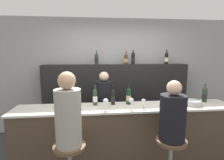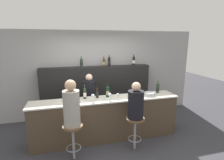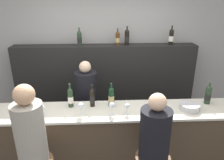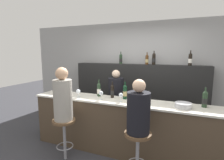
{
  "view_description": "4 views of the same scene",
  "coord_description": "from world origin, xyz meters",
  "px_view_note": "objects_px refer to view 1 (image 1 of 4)",
  "views": [
    {
      "loc": [
        -0.49,
        -2.33,
        1.82
      ],
      "look_at": [
        -0.23,
        0.24,
        1.42
      ],
      "focal_mm": 28.0,
      "sensor_mm": 36.0,
      "label": 1
    },
    {
      "loc": [
        -0.85,
        -3.47,
        2.29
      ],
      "look_at": [
        0.13,
        0.25,
        1.43
      ],
      "focal_mm": 28.0,
      "sensor_mm": 36.0,
      "label": 2
    },
    {
      "loc": [
        -0.06,
        -2.22,
        2.39
      ],
      "look_at": [
        0.06,
        0.3,
        1.39
      ],
      "focal_mm": 35.0,
      "sensor_mm": 36.0,
      "label": 3
    },
    {
      "loc": [
        1.03,
        -2.62,
        1.84
      ],
      "look_at": [
        -0.18,
        0.31,
        1.35
      ],
      "focal_mm": 28.0,
      "sensor_mm": 36.0,
      "label": 4
    }
  ],
  "objects_px": {
    "wine_bottle_counter_1": "(113,97)",
    "metal_bowl": "(192,103)",
    "wine_bottle_backbar_0": "(96,59)",
    "wine_bottle_backbar_2": "(133,58)",
    "wine_bottle_counter_2": "(129,96)",
    "wine_glass_3": "(143,101)",
    "wine_bottle_backbar_3": "(166,58)",
    "wine_glass_2": "(131,101)",
    "bar_stool_right": "(171,151)",
    "guest_seated_right": "(173,115)",
    "bar_stool_left": "(70,157)",
    "wine_glass_0": "(72,103)",
    "guest_seated_left": "(68,114)",
    "bartender": "(104,113)",
    "wine_bottle_counter_0": "(95,97)",
    "wine_bottle_backbar_1": "(126,59)",
    "wine_bottle_counter_3": "(205,94)",
    "wine_glass_1": "(106,101)"
  },
  "relations": [
    {
      "from": "wine_bottle_counter_0",
      "to": "wine_bottle_backbar_1",
      "type": "bearing_deg",
      "value": 58.59
    },
    {
      "from": "wine_bottle_counter_2",
      "to": "wine_bottle_backbar_2",
      "type": "distance_m",
      "value": 1.32
    },
    {
      "from": "wine_bottle_counter_2",
      "to": "guest_seated_right",
      "type": "relative_size",
      "value": 0.42
    },
    {
      "from": "wine_bottle_backbar_3",
      "to": "wine_glass_2",
      "type": "distance_m",
      "value": 1.85
    },
    {
      "from": "wine_bottle_counter_0",
      "to": "wine_bottle_counter_2",
      "type": "distance_m",
      "value": 0.54
    },
    {
      "from": "wine_bottle_backbar_0",
      "to": "metal_bowl",
      "type": "bearing_deg",
      "value": -41.11
    },
    {
      "from": "wine_bottle_counter_3",
      "to": "wine_glass_1",
      "type": "xyz_separation_m",
      "value": [
        -1.69,
        -0.22,
        -0.01
      ]
    },
    {
      "from": "bartender",
      "to": "guest_seated_left",
      "type": "bearing_deg",
      "value": -112.51
    },
    {
      "from": "wine_glass_3",
      "to": "bartender",
      "type": "distance_m",
      "value": 0.99
    },
    {
      "from": "wine_bottle_counter_1",
      "to": "bartender",
      "type": "xyz_separation_m",
      "value": [
        -0.11,
        0.49,
        -0.45
      ]
    },
    {
      "from": "wine_bottle_counter_0",
      "to": "wine_glass_0",
      "type": "distance_m",
      "value": 0.4
    },
    {
      "from": "wine_glass_2",
      "to": "metal_bowl",
      "type": "bearing_deg",
      "value": 3.49
    },
    {
      "from": "wine_bottle_counter_0",
      "to": "wine_bottle_counter_1",
      "type": "xyz_separation_m",
      "value": [
        0.28,
        0.0,
        -0.01
      ]
    },
    {
      "from": "wine_glass_0",
      "to": "bar_stool_left",
      "type": "bearing_deg",
      "value": -88.85
    },
    {
      "from": "wine_bottle_backbar_3",
      "to": "bar_stool_left",
      "type": "height_order",
      "value": "wine_bottle_backbar_3"
    },
    {
      "from": "wine_bottle_backbar_3",
      "to": "guest_seated_left",
      "type": "bearing_deg",
      "value": -136.72
    },
    {
      "from": "wine_bottle_backbar_3",
      "to": "guest_seated_right",
      "type": "distance_m",
      "value": 2.07
    },
    {
      "from": "wine_bottle_counter_1",
      "to": "wine_bottle_backbar_0",
      "type": "xyz_separation_m",
      "value": [
        -0.24,
        1.14,
        0.57
      ]
    },
    {
      "from": "wine_glass_0",
      "to": "wine_glass_1",
      "type": "bearing_deg",
      "value": 0.0
    },
    {
      "from": "wine_bottle_counter_0",
      "to": "bartender",
      "type": "relative_size",
      "value": 0.22
    },
    {
      "from": "wine_bottle_backbar_0",
      "to": "wine_bottle_backbar_2",
      "type": "distance_m",
      "value": 0.81
    },
    {
      "from": "wine_glass_0",
      "to": "wine_glass_2",
      "type": "height_order",
      "value": "wine_glass_2"
    },
    {
      "from": "wine_glass_3",
      "to": "bar_stool_left",
      "type": "xyz_separation_m",
      "value": [
        -1.04,
        -0.48,
        -0.54
      ]
    },
    {
      "from": "wine_bottle_backbar_0",
      "to": "wine_glass_3",
      "type": "relative_size",
      "value": 2.18
    },
    {
      "from": "wine_bottle_counter_0",
      "to": "wine_glass_0",
      "type": "relative_size",
      "value": 2.12
    },
    {
      "from": "wine_bottle_backbar_2",
      "to": "metal_bowl",
      "type": "relative_size",
      "value": 1.27
    },
    {
      "from": "wine_bottle_counter_2",
      "to": "wine_glass_3",
      "type": "bearing_deg",
      "value": -49.93
    },
    {
      "from": "wine_bottle_backbar_3",
      "to": "guest_seated_left",
      "type": "relative_size",
      "value": 0.36
    },
    {
      "from": "bar_stool_left",
      "to": "guest_seated_right",
      "type": "distance_m",
      "value": 1.37
    },
    {
      "from": "wine_bottle_counter_0",
      "to": "wine_glass_0",
      "type": "bearing_deg",
      "value": -146.41
    },
    {
      "from": "metal_bowl",
      "to": "wine_bottle_counter_1",
      "type": "bearing_deg",
      "value": 172.8
    },
    {
      "from": "wine_bottle_counter_1",
      "to": "wine_bottle_backbar_0",
      "type": "bearing_deg",
      "value": 101.77
    },
    {
      "from": "wine_bottle_backbar_0",
      "to": "wine_glass_0",
      "type": "height_order",
      "value": "wine_bottle_backbar_0"
    },
    {
      "from": "wine_bottle_counter_1",
      "to": "metal_bowl",
      "type": "distance_m",
      "value": 1.27
    },
    {
      "from": "wine_glass_3",
      "to": "wine_bottle_backbar_1",
      "type": "bearing_deg",
      "value": 90.95
    },
    {
      "from": "guest_seated_left",
      "to": "wine_glass_3",
      "type": "bearing_deg",
      "value": 24.53
    },
    {
      "from": "bar_stool_right",
      "to": "bartender",
      "type": "bearing_deg",
      "value": 123.75
    },
    {
      "from": "wine_bottle_counter_2",
      "to": "bar_stool_right",
      "type": "xyz_separation_m",
      "value": [
        0.43,
        -0.7,
        -0.57
      ]
    },
    {
      "from": "bar_stool_right",
      "to": "guest_seated_right",
      "type": "bearing_deg",
      "value": 180.0
    },
    {
      "from": "wine_bottle_counter_3",
      "to": "guest_seated_right",
      "type": "height_order",
      "value": "guest_seated_right"
    },
    {
      "from": "guest_seated_left",
      "to": "bartender",
      "type": "xyz_separation_m",
      "value": [
        0.49,
        1.19,
        -0.44
      ]
    },
    {
      "from": "wine_bottle_backbar_2",
      "to": "guest_seated_right",
      "type": "xyz_separation_m",
      "value": [
        0.1,
        -1.84,
        -0.66
      ]
    },
    {
      "from": "wine_bottle_counter_2",
      "to": "wine_bottle_backbar_2",
      "type": "bearing_deg",
      "value": 74.23
    },
    {
      "from": "bar_stool_right",
      "to": "wine_bottle_backbar_0",
      "type": "bearing_deg",
      "value": 116.47
    },
    {
      "from": "wine_bottle_backbar_2",
      "to": "metal_bowl",
      "type": "xyz_separation_m",
      "value": [
        0.68,
        -1.3,
        -0.67
      ]
    },
    {
      "from": "wine_bottle_counter_1",
      "to": "wine_bottle_counter_2",
      "type": "height_order",
      "value": "wine_bottle_counter_2"
    },
    {
      "from": "wine_bottle_backbar_0",
      "to": "wine_glass_2",
      "type": "height_order",
      "value": "wine_bottle_backbar_0"
    },
    {
      "from": "guest_seated_right",
      "to": "wine_glass_0",
      "type": "bearing_deg",
      "value": 159.8
    },
    {
      "from": "wine_glass_0",
      "to": "bar_stool_right",
      "type": "relative_size",
      "value": 0.22
    },
    {
      "from": "wine_glass_1",
      "to": "guest_seated_right",
      "type": "height_order",
      "value": "guest_seated_right"
    }
  ]
}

